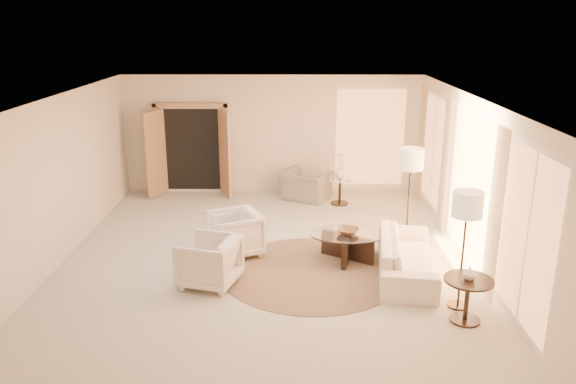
{
  "coord_description": "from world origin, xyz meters",
  "views": [
    {
      "loc": [
        0.49,
        -9.05,
        4.01
      ],
      "look_at": [
        0.4,
        0.4,
        1.1
      ],
      "focal_mm": 35.0,
      "sensor_mm": 36.0,
      "label": 1
    }
  ],
  "objects_px": {
    "sofa": "(406,256)",
    "coffee_table": "(347,243)",
    "accent_chair": "(306,181)",
    "side_vase": "(340,173)",
    "side_table": "(340,189)",
    "armchair_right": "(209,259)",
    "armchair_left": "(235,231)",
    "end_vase": "(469,274)",
    "bowl": "(348,231)",
    "floor_lamp_near": "(411,163)",
    "end_table": "(468,293)",
    "floor_lamp_far": "(467,210)"
  },
  "relations": [
    {
      "from": "sofa",
      "to": "end_vase",
      "type": "xyz_separation_m",
      "value": [
        0.54,
        -1.49,
        0.4
      ]
    },
    {
      "from": "bowl",
      "to": "end_vase",
      "type": "xyz_separation_m",
      "value": [
        1.45,
        -2.08,
        0.19
      ]
    },
    {
      "from": "side_vase",
      "to": "end_vase",
      "type": "bearing_deg",
      "value": -75.46
    },
    {
      "from": "sofa",
      "to": "armchair_right",
      "type": "bearing_deg",
      "value": 104.86
    },
    {
      "from": "armchair_right",
      "to": "coffee_table",
      "type": "relative_size",
      "value": 0.5
    },
    {
      "from": "bowl",
      "to": "end_table",
      "type": "bearing_deg",
      "value": -55.19
    },
    {
      "from": "side_table",
      "to": "accent_chair",
      "type": "bearing_deg",
      "value": 156.17
    },
    {
      "from": "armchair_left",
      "to": "end_vase",
      "type": "distance_m",
      "value": 4.13
    },
    {
      "from": "armchair_right",
      "to": "floor_lamp_far",
      "type": "relative_size",
      "value": 0.49
    },
    {
      "from": "coffee_table",
      "to": "side_table",
      "type": "distance_m",
      "value": 3.08
    },
    {
      "from": "armchair_right",
      "to": "coffee_table",
      "type": "xyz_separation_m",
      "value": [
        2.26,
        0.98,
        -0.13
      ]
    },
    {
      "from": "sofa",
      "to": "floor_lamp_far",
      "type": "relative_size",
      "value": 1.26
    },
    {
      "from": "end_vase",
      "to": "side_vase",
      "type": "height_order",
      "value": "side_vase"
    },
    {
      "from": "coffee_table",
      "to": "floor_lamp_near",
      "type": "height_order",
      "value": "floor_lamp_near"
    },
    {
      "from": "side_table",
      "to": "coffee_table",
      "type": "bearing_deg",
      "value": -92.03
    },
    {
      "from": "side_table",
      "to": "floor_lamp_far",
      "type": "bearing_deg",
      "value": -74.07
    },
    {
      "from": "armchair_left",
      "to": "floor_lamp_near",
      "type": "relative_size",
      "value": 0.47
    },
    {
      "from": "floor_lamp_near",
      "to": "side_vase",
      "type": "bearing_deg",
      "value": 113.49
    },
    {
      "from": "armchair_right",
      "to": "side_vase",
      "type": "xyz_separation_m",
      "value": [
        2.37,
        4.06,
        0.31
      ]
    },
    {
      "from": "end_vase",
      "to": "side_vase",
      "type": "distance_m",
      "value": 5.33
    },
    {
      "from": "armchair_left",
      "to": "end_table",
      "type": "distance_m",
      "value": 4.12
    },
    {
      "from": "sofa",
      "to": "side_vase",
      "type": "relative_size",
      "value": 8.03
    },
    {
      "from": "sofa",
      "to": "coffee_table",
      "type": "xyz_separation_m",
      "value": [
        -0.91,
        0.59,
        -0.02
      ]
    },
    {
      "from": "armchair_left",
      "to": "end_vase",
      "type": "bearing_deg",
      "value": 31.22
    },
    {
      "from": "sofa",
      "to": "floor_lamp_near",
      "type": "xyz_separation_m",
      "value": [
        0.25,
        1.26,
        1.23
      ]
    },
    {
      "from": "armchair_right",
      "to": "accent_chair",
      "type": "bearing_deg",
      "value": 176.21
    },
    {
      "from": "armchair_right",
      "to": "floor_lamp_near",
      "type": "relative_size",
      "value": 0.47
    },
    {
      "from": "armchair_right",
      "to": "bowl",
      "type": "bearing_deg",
      "value": 129.86
    },
    {
      "from": "floor_lamp_far",
      "to": "coffee_table",
      "type": "bearing_deg",
      "value": 131.23
    },
    {
      "from": "bowl",
      "to": "end_vase",
      "type": "distance_m",
      "value": 2.54
    },
    {
      "from": "sofa",
      "to": "side_vase",
      "type": "distance_m",
      "value": 3.77
    },
    {
      "from": "floor_lamp_near",
      "to": "bowl",
      "type": "distance_m",
      "value": 1.69
    },
    {
      "from": "armchair_left",
      "to": "side_vase",
      "type": "distance_m",
      "value": 3.56
    },
    {
      "from": "armchair_left",
      "to": "side_vase",
      "type": "xyz_separation_m",
      "value": [
        2.08,
        2.87,
        0.31
      ]
    },
    {
      "from": "floor_lamp_far",
      "to": "side_table",
      "type": "bearing_deg",
      "value": 105.93
    },
    {
      "from": "sofa",
      "to": "end_vase",
      "type": "distance_m",
      "value": 1.64
    },
    {
      "from": "end_table",
      "to": "floor_lamp_far",
      "type": "height_order",
      "value": "floor_lamp_far"
    },
    {
      "from": "coffee_table",
      "to": "floor_lamp_near",
      "type": "distance_m",
      "value": 1.83
    },
    {
      "from": "accent_chair",
      "to": "sofa",
      "type": "bearing_deg",
      "value": 138.05
    },
    {
      "from": "accent_chair",
      "to": "side_vase",
      "type": "distance_m",
      "value": 0.88
    },
    {
      "from": "armchair_right",
      "to": "sofa",
      "type": "bearing_deg",
      "value": 113.46
    },
    {
      "from": "side_table",
      "to": "side_vase",
      "type": "bearing_deg",
      "value": 0.0
    },
    {
      "from": "floor_lamp_near",
      "to": "end_table",
      "type": "bearing_deg",
      "value": -83.92
    },
    {
      "from": "end_table",
      "to": "floor_lamp_near",
      "type": "distance_m",
      "value": 2.99
    },
    {
      "from": "side_table",
      "to": "end_vase",
      "type": "height_order",
      "value": "end_vase"
    },
    {
      "from": "armchair_right",
      "to": "bowl",
      "type": "xyz_separation_m",
      "value": [
        2.26,
        0.98,
        0.1
      ]
    },
    {
      "from": "sofa",
      "to": "accent_chair",
      "type": "xyz_separation_m",
      "value": [
        -1.55,
        4.0,
        0.12
      ]
    },
    {
      "from": "armchair_right",
      "to": "floor_lamp_near",
      "type": "bearing_deg",
      "value": 132.24
    },
    {
      "from": "sofa",
      "to": "bowl",
      "type": "height_order",
      "value": "sofa"
    },
    {
      "from": "armchair_left",
      "to": "armchair_right",
      "type": "relative_size",
      "value": 1.0
    }
  ]
}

